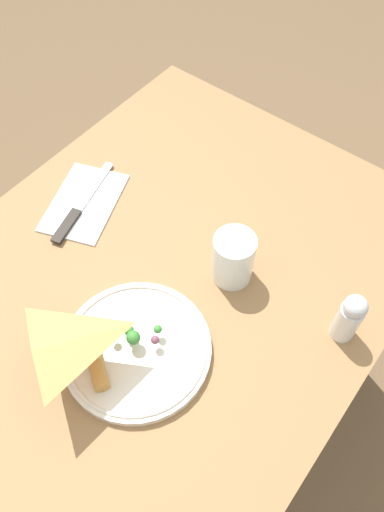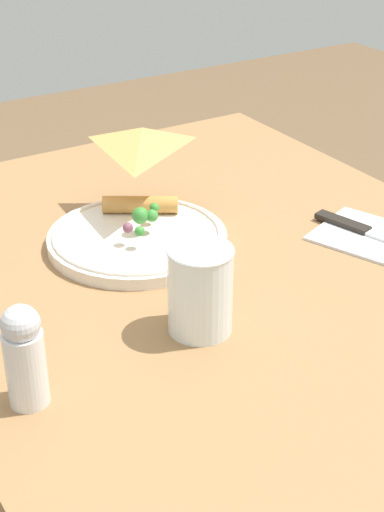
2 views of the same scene
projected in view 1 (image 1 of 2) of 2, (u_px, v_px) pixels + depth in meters
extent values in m
plane|color=brown|center=(171.00, 407.00, 1.47)|extent=(6.00, 6.00, 0.00)
cube|color=olive|center=(157.00, 287.00, 0.88)|extent=(0.99, 0.74, 0.03)
cube|color=#382D23|center=(374.00, 306.00, 1.27)|extent=(0.06, 0.06, 0.69)
cube|color=#382D23|center=(178.00, 189.00, 1.49)|extent=(0.06, 0.06, 0.69)
cylinder|color=silver|center=(137.00, 349.00, 0.79)|extent=(0.24, 0.24, 0.02)
torus|color=silver|center=(136.00, 347.00, 0.79)|extent=(0.23, 0.23, 0.01)
pyramid|color=tan|center=(141.00, 343.00, 0.78)|extent=(0.18, 0.17, 0.02)
cylinder|color=#C68942|center=(95.00, 357.00, 0.77)|extent=(0.08, 0.10, 0.02)
sphere|color=#7A4256|center=(155.00, 340.00, 0.77)|extent=(0.01, 0.01, 0.01)
sphere|color=#388433|center=(112.00, 335.00, 0.77)|extent=(0.01, 0.01, 0.01)
sphere|color=#388433|center=(133.00, 338.00, 0.77)|extent=(0.02, 0.02, 0.02)
sphere|color=#388433|center=(158.00, 329.00, 0.78)|extent=(0.01, 0.01, 0.01)
sphere|color=#388433|center=(129.00, 330.00, 0.78)|extent=(0.02, 0.02, 0.02)
cylinder|color=white|center=(233.00, 258.00, 0.84)|extent=(0.07, 0.07, 0.10)
cylinder|color=white|center=(233.00, 263.00, 0.85)|extent=(0.06, 0.06, 0.07)
torus|color=white|center=(235.00, 242.00, 0.80)|extent=(0.07, 0.07, 0.00)
cube|color=silver|center=(84.00, 202.00, 0.97)|extent=(0.21, 0.18, 0.00)
cube|color=black|center=(66.00, 226.00, 0.93)|extent=(0.08, 0.04, 0.01)
cube|color=silver|center=(94.00, 186.00, 0.99)|extent=(0.13, 0.05, 0.00)
ellipsoid|color=silver|center=(108.00, 166.00, 1.02)|extent=(0.02, 0.02, 0.00)
cylinder|color=silver|center=(347.00, 322.00, 0.79)|extent=(0.04, 0.04, 0.08)
sphere|color=silver|center=(356.00, 307.00, 0.74)|extent=(0.04, 0.04, 0.04)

